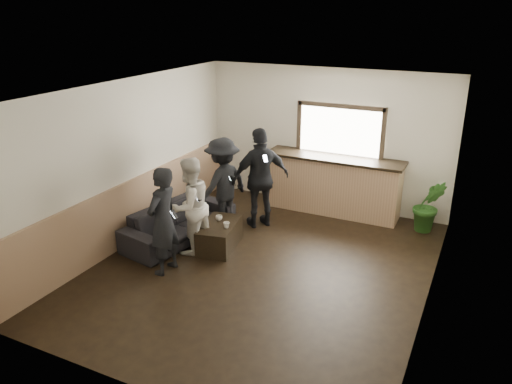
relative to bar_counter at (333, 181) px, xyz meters
The scene contains 12 objects.
ground 2.79m from the bar_counter, 96.35° to the right, with size 5.00×6.00×0.01m, color black.
room_shell 3.00m from the bar_counter, 111.04° to the right, with size 5.01×6.01×2.80m.
bar_counter is the anchor object (origin of this frame).
sofa 3.16m from the bar_counter, 130.64° to the right, with size 2.14×0.84×0.62m, color black.
coffee_table 2.71m from the bar_counter, 117.84° to the right, with size 0.54×0.98×0.43m, color black.
cup_a 2.61m from the bar_counter, 120.59° to the right, with size 0.11×0.11×0.09m, color silver.
cup_b 2.68m from the bar_counter, 113.43° to the right, with size 0.11×0.11×0.10m, color silver.
potted_plant 1.86m from the bar_counter, ahead, with size 0.55×0.45×1.00m, color #2D6623.
person_a 3.80m from the bar_counter, 114.91° to the right, with size 0.48×0.63×1.70m.
person_b 3.15m from the bar_counter, 120.60° to the right, with size 0.83×0.95×1.65m.
person_c 2.28m from the bar_counter, 134.92° to the right, with size 0.94×1.24×1.71m.
person_d 1.62m from the bar_counter, 129.34° to the right, with size 1.08×1.11×1.87m.
Camera 1 is at (2.96, -6.34, 3.92)m, focal length 35.00 mm.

